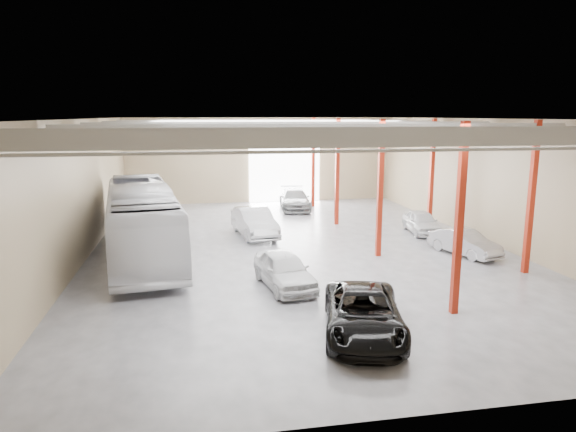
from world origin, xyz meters
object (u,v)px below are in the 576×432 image
object	(u,v)px
black_sedan	(363,313)
car_row_c	(295,199)
car_row_b	(254,222)
car_row_a	(284,270)
coach_bus	(142,221)
car_right_far	(422,222)
car_right_near	(465,242)

from	to	relation	value
black_sedan	car_row_c	world-z (taller)	car_row_c
car_row_b	car_row_a	bearing A→B (deg)	-97.49
car_row_b	coach_bus	bearing A→B (deg)	-157.94
car_row_c	car_row_a	bearing A→B (deg)	-96.84
coach_bus	car_right_far	size ratio (longest dim) A/B	3.35
coach_bus	car_right_near	size ratio (longest dim) A/B	3.38
car_row_a	car_row_c	bearing A→B (deg)	68.68
car_row_a	car_row_b	world-z (taller)	car_row_b
black_sedan	car_row_c	size ratio (longest dim) A/B	1.01
car_row_a	coach_bus	bearing A→B (deg)	127.92
car_right_far	car_row_b	bearing A→B (deg)	-178.31
car_row_b	car_row_c	xyz separation A→B (m)	(4.14, 8.42, -0.08)
car_row_a	car_right_near	world-z (taller)	car_row_a
car_right_near	car_right_far	world-z (taller)	car_right_far
car_row_a	car_row_c	world-z (taller)	car_row_c
car_row_b	car_right_near	bearing A→B (deg)	-39.51
car_row_b	car_right_far	world-z (taller)	car_row_b
coach_bus	car_row_c	world-z (taller)	coach_bus
coach_bus	car_row_c	bearing A→B (deg)	41.61
car_row_a	car_right_far	bearing A→B (deg)	31.32
black_sedan	car_row_c	distance (m)	23.36
car_row_b	car_right_far	bearing A→B (deg)	-14.04
black_sedan	car_row_a	bearing A→B (deg)	122.36
car_row_a	car_right_near	distance (m)	10.69
car_row_c	car_row_b	bearing A→B (deg)	-110.52
car_right_far	coach_bus	bearing A→B (deg)	-163.65
car_row_c	car_right_far	distance (m)	11.27
car_row_b	car_right_far	xyz separation A→B (m)	(10.30, -1.02, -0.17)
car_right_near	black_sedan	bearing A→B (deg)	-152.00
car_row_c	car_right_near	xyz separation A→B (m)	(6.16, -14.64, -0.12)
coach_bus	car_right_far	world-z (taller)	coach_bus
car_row_c	coach_bus	bearing A→B (deg)	-124.92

